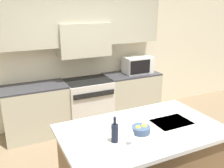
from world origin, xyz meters
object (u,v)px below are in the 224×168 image
range_stove (88,103)px  fruit_bowl (141,129)px  wine_bottle (115,132)px  microwave (138,65)px  wine_glass_near (131,132)px  wine_glass_far (115,118)px

range_stove → fruit_bowl: size_ratio=4.53×
wine_bottle → fruit_bowl: wine_bottle is taller
wine_bottle → fruit_bowl: (0.34, 0.04, -0.06)m
range_stove → microwave: bearing=1.0°
range_stove → wine_glass_near: wine_glass_near is taller
wine_bottle → wine_glass_far: bearing=64.2°
range_stove → fruit_bowl: bearing=-95.1°
wine_glass_near → fruit_bowl: bearing=36.8°
microwave → wine_glass_far: bearing=-127.1°
wine_glass_near → fruit_bowl: size_ratio=0.97×
wine_bottle → wine_glass_near: (0.12, -0.12, 0.03)m
wine_glass_near → wine_glass_far: size_ratio=1.00×
microwave → wine_glass_near: (-1.51, -2.37, -0.01)m
range_stove → wine_glass_far: wine_glass_far is taller
wine_glass_near → wine_glass_far: bearing=90.1°
wine_glass_near → wine_glass_far: 0.37m
wine_bottle → range_stove: bearing=76.6°
wine_bottle → microwave: bearing=54.0°
wine_glass_near → microwave: bearing=57.4°
fruit_bowl → range_stove: bearing=84.9°
range_stove → microwave: (1.10, 0.02, 0.63)m
range_stove → wine_bottle: size_ratio=3.37×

